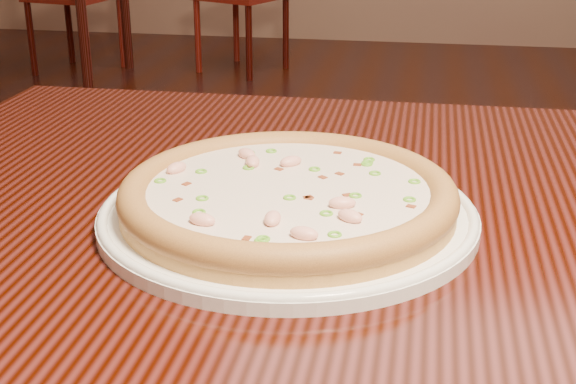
# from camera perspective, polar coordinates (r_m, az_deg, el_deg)

# --- Properties ---
(hero_table) EXTENTS (1.20, 0.80, 0.75)m
(hero_table) POSITION_cam_1_polar(r_m,az_deg,el_deg) (0.83, 8.82, -7.53)
(hero_table) COLOR black
(hero_table) RESTS_ON ground
(plate) EXTENTS (0.35, 0.35, 0.02)m
(plate) POSITION_cam_1_polar(r_m,az_deg,el_deg) (0.75, -0.00, -1.51)
(plate) COLOR white
(plate) RESTS_ON hero_table
(pizza) EXTENTS (0.32, 0.32, 0.03)m
(pizza) POSITION_cam_1_polar(r_m,az_deg,el_deg) (0.74, -0.01, -0.21)
(pizza) COLOR #BB8F48
(pizza) RESTS_ON plate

